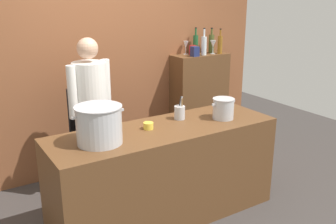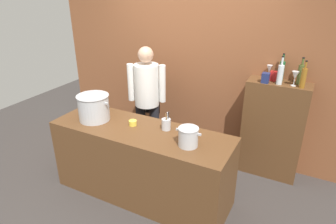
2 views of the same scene
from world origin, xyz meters
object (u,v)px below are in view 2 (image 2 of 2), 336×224
wine_bottle_green (281,70)px  wine_glass_wide (295,76)px  stockpot_large (94,108)px  wine_bottle_amber (303,78)px  utensil_crock (166,124)px  spice_tin_navy (266,78)px  stockpot_small (188,137)px  chef (147,96)px  wine_glass_tall (269,69)px  wine_bottle_olive (301,74)px  butter_jar (133,123)px  wine_bottle_clear (280,74)px  spice_tin_red (273,76)px

wine_bottle_green → wine_glass_wide: 0.23m
stockpot_large → wine_bottle_amber: bearing=27.6°
utensil_crock → spice_tin_navy: size_ratio=1.83×
wine_bottle_amber → spice_tin_navy: wine_bottle_amber is taller
stockpot_large → stockpot_small: bearing=-1.9°
chef → wine_glass_wide: 1.92m
utensil_crock → wine_glass_tall: bearing=53.1°
wine_bottle_olive → wine_glass_tall: (-0.37, 0.06, -0.01)m
butter_jar → wine_bottle_clear: (1.41, 1.06, 0.51)m
utensil_crock → wine_bottle_amber: bearing=37.0°
wine_glass_wide → spice_tin_red: wine_glass_wide is taller
utensil_crock → spice_tin_red: (0.93, 1.08, 0.40)m
wine_glass_wide → spice_tin_red: (-0.25, 0.09, -0.06)m
butter_jar → spice_tin_navy: bearing=39.5°
stockpot_small → wine_glass_tall: (0.49, 1.36, 0.43)m
utensil_crock → wine_glass_wide: (1.18, 0.99, 0.46)m
stockpot_large → wine_bottle_amber: (2.17, 1.13, 0.38)m
wine_bottle_clear → spice_tin_navy: size_ratio=2.78×
wine_bottle_green → wine_bottle_olive: (0.22, -0.05, -0.00)m
utensil_crock → wine_bottle_olive: (1.23, 1.09, 0.47)m
wine_bottle_clear → spice_tin_navy: wine_bottle_clear is taller
utensil_crock → spice_tin_navy: (0.86, 0.95, 0.40)m
stockpot_large → butter_jar: bearing=9.4°
stockpot_small → wine_bottle_clear: wine_bottle_clear is taller
wine_bottle_green → wine_glass_tall: (-0.15, 0.01, -0.01)m
wine_bottle_amber → wine_glass_tall: bearing=155.9°
butter_jar → wine_glass_tall: size_ratio=0.53×
stockpot_small → spice_tin_red: (0.56, 1.29, 0.37)m
wine_bottle_olive → spice_tin_navy: size_ratio=2.66×
stockpot_large → stockpot_small: (1.26, -0.04, -0.06)m
wine_bottle_clear → wine_bottle_olive: bearing=28.7°
butter_jar → wine_bottle_clear: 1.84m
butter_jar → wine_bottle_amber: bearing=32.1°
wine_bottle_clear → wine_glass_tall: wine_bottle_clear is taller
wine_bottle_green → wine_bottle_amber: size_ratio=1.05×
stockpot_large → stockpot_small: 1.26m
chef → wine_bottle_green: bearing=176.3°
wine_bottle_green → spice_tin_navy: size_ratio=2.76×
wine_bottle_clear → butter_jar: bearing=-143.2°
stockpot_large → butter_jar: size_ratio=4.82×
spice_tin_red → wine_bottle_amber: bearing=-18.4°
spice_tin_red → utensil_crock: bearing=-130.8°
butter_jar → wine_glass_wide: bearing=34.3°
spice_tin_navy → butter_jar: bearing=-140.5°
wine_bottle_amber → wine_bottle_green: bearing=146.7°
utensil_crock → wine_bottle_olive: 1.71m
wine_glass_tall → wine_bottle_clear: bearing=-47.8°
wine_bottle_green → spice_tin_red: size_ratio=2.84×
chef → wine_bottle_green: 1.79m
wine_glass_wide → wine_glass_tall: wine_glass_wide is taller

